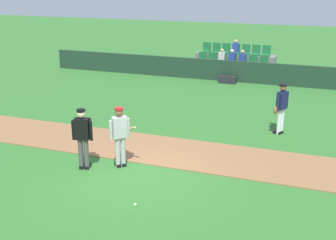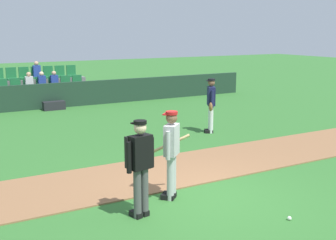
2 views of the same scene
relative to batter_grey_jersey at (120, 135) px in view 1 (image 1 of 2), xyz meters
The scene contains 9 objects.
ground_plane 1.15m from the batter_grey_jersey, 24.85° to the right, with size 80.00×80.00×0.00m, color #33702D.
infield_dirt_path 1.87m from the batter_grey_jersey, 69.19° to the left, with size 28.00×2.30×0.03m, color #936642.
dugout_fence 11.44m from the batter_grey_jersey, 87.14° to the left, with size 20.00×0.16×1.07m, color #1E3828.
stadium_bleachers 12.88m from the batter_grey_jersey, 87.46° to the left, with size 4.45×2.10×1.90m.
batter_grey_jersey is the anchor object (origin of this frame).
umpire_home_plate 1.02m from the batter_grey_jersey, 152.66° to the right, with size 0.58×0.37×1.76m.
runner_navy_jersey 5.84m from the batter_grey_jersey, 47.32° to the left, with size 0.45×0.60×1.76m.
baseball 2.49m from the batter_grey_jersey, 55.97° to the right, with size 0.07×0.07×0.07m, color white.
equipment_bag 11.02m from the batter_grey_jersey, 86.50° to the left, with size 0.90×0.36×0.36m, color #232328.
Camera 1 is at (4.53, -9.93, 5.20)m, focal length 46.30 mm.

